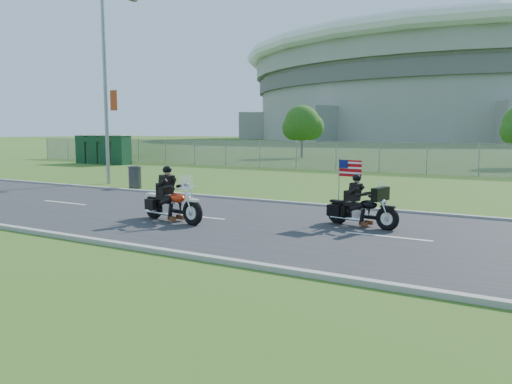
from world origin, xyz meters
The scene contains 15 objects.
ground centered at (0.00, 0.00, 0.00)m, with size 420.00×420.00×0.00m, color #2F4B17.
road centered at (0.00, 0.00, 0.02)m, with size 120.00×8.00×0.04m, color #28282B.
curb_north centered at (0.00, 4.05, 0.05)m, with size 120.00×0.18×0.12m, color #9E9B93.
curb_south centered at (0.00, -4.05, 0.05)m, with size 120.00×0.18×0.12m, color #9E9B93.
fence centered at (-5.00, 20.00, 1.00)m, with size 60.00×0.03×2.00m, color gray.
stadium centered at (-20.00, 170.00, 15.58)m, with size 140.40×140.40×29.20m.
streetlight centered at (-11.98, 6.22, 5.64)m, with size 0.90×2.46×10.00m.
porta_toilet_a centered at (-22.00, 17.00, 1.15)m, with size 1.10×1.10×2.30m, color #12391F.
porta_toilet_b centered at (-23.40, 17.00, 1.15)m, with size 1.10×1.10×2.30m, color #12391F.
porta_toilet_c centered at (-24.80, 17.00, 1.15)m, with size 1.10×1.10×2.30m, color #12391F.
porta_toilet_d centered at (-26.20, 17.00, 1.15)m, with size 1.10×1.10×2.30m, color #12391F.
tree_fence_mid centered at (-13.95, 34.04, 3.30)m, with size 3.96×3.69×5.30m.
motorcycle_lead centered at (-2.11, -0.99, 0.53)m, with size 2.48×0.89×1.68m.
motorcycle_follow centered at (2.99, 1.00, 0.51)m, with size 2.20×0.88×1.84m.
trash_can centered at (-9.26, 5.04, 0.51)m, with size 0.58×0.58×1.01m, color #323237.
Camera 1 is at (7.26, -12.30, 2.67)m, focal length 35.00 mm.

